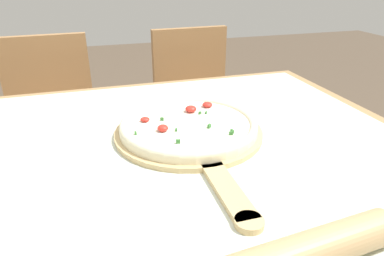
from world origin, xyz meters
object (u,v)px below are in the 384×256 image
(pizza_peel, at_px, (191,135))
(chair_right, at_px, (196,106))
(pizza, at_px, (188,125))
(chair_left, at_px, (54,121))

(pizza_peel, bearing_deg, chair_right, 71.85)
(pizza_peel, height_order, pizza, pizza)
(pizza_peel, relative_size, chair_left, 0.64)
(chair_left, height_order, chair_right, same)
(pizza, bearing_deg, pizza_peel, -89.94)
(chair_right, bearing_deg, pizza, -110.97)
(chair_left, bearing_deg, pizza, -66.04)
(chair_left, xyz_separation_m, chair_right, (0.68, 0.00, 0.00))
(pizza_peel, xyz_separation_m, chair_left, (-0.41, 0.83, -0.27))
(pizza, xyz_separation_m, chair_right, (0.27, 0.81, -0.29))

